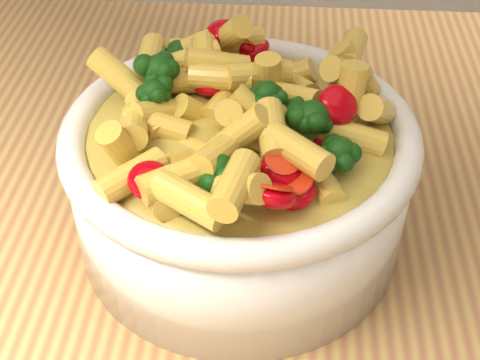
{
  "coord_description": "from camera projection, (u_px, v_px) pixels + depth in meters",
  "views": [
    {
      "loc": [
        -0.01,
        -0.37,
        1.28
      ],
      "look_at": [
        -0.04,
        0.0,
        0.95
      ],
      "focal_mm": 50.0,
      "sensor_mm": 36.0,
      "label": 1
    }
  ],
  "objects": [
    {
      "name": "serving_bowl",
      "position": [
        240.0,
        179.0,
        0.5
      ],
      "size": [
        0.25,
        0.25,
        0.11
      ],
      "color": "white",
      "rests_on": "table"
    },
    {
      "name": "table",
      "position": [
        285.0,
        317.0,
        0.59
      ],
      "size": [
        1.2,
        0.8,
        0.9
      ],
      "color": "tan",
      "rests_on": "ground"
    },
    {
      "name": "pasta_salad",
      "position": [
        240.0,
        103.0,
        0.45
      ],
      "size": [
        0.2,
        0.2,
        0.05
      ],
      "color": "#F1C14C",
      "rests_on": "serving_bowl"
    }
  ]
}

